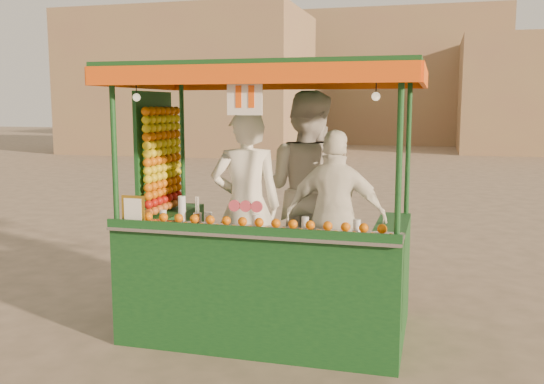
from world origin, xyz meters
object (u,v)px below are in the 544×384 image
(juice_cart, at_px, (260,249))
(vendor_right, at_px, (336,217))
(vendor_left, at_px, (246,206))
(vendor_middle, at_px, (306,190))

(juice_cart, relative_size, vendor_right, 1.69)
(vendor_left, bearing_deg, vendor_right, 171.53)
(vendor_middle, bearing_deg, juice_cart, 76.20)
(juice_cart, bearing_deg, vendor_right, 19.99)
(vendor_right, bearing_deg, vendor_middle, -48.73)
(vendor_middle, relative_size, vendor_right, 1.23)
(juice_cart, height_order, vendor_left, juice_cart)
(vendor_right, bearing_deg, juice_cart, 20.43)
(juice_cart, relative_size, vendor_middle, 1.38)
(juice_cart, distance_m, vendor_middle, 0.85)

